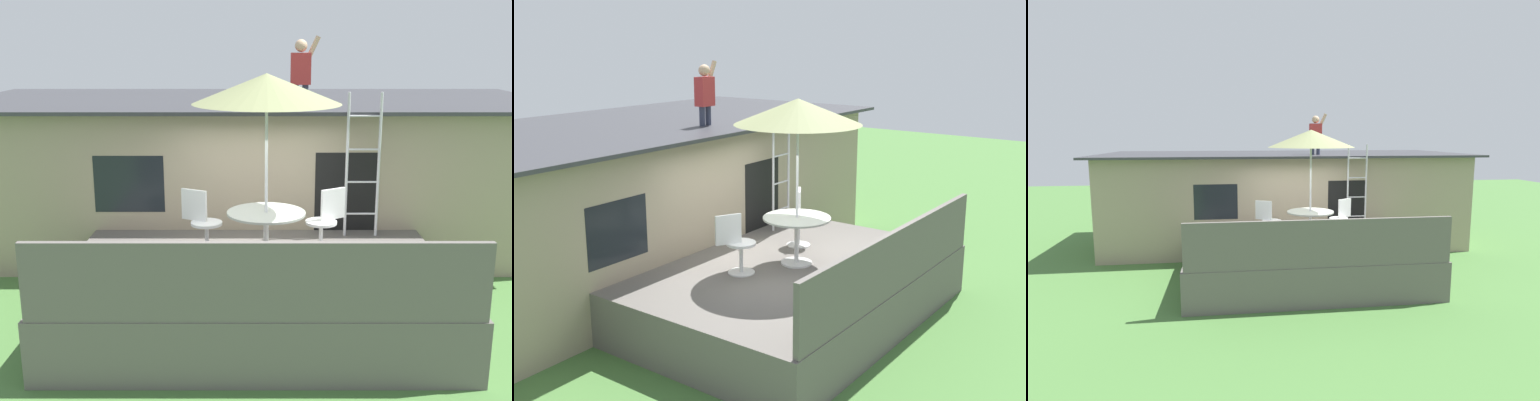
{
  "view_description": "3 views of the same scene",
  "coord_description": "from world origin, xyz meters",
  "views": [
    {
      "loc": [
        0.0,
        -8.01,
        3.75
      ],
      "look_at": [
        0.04,
        0.71,
        1.51
      ],
      "focal_mm": 44.22,
      "sensor_mm": 36.0,
      "label": 1
    },
    {
      "loc": [
        -7.91,
        -5.34,
        4.22
      ],
      "look_at": [
        0.23,
        0.56,
        1.7
      ],
      "focal_mm": 46.18,
      "sensor_mm": 36.0,
      "label": 2
    },
    {
      "loc": [
        -1.69,
        -9.18,
        3.2
      ],
      "look_at": [
        -0.34,
        0.84,
        1.67
      ],
      "focal_mm": 29.84,
      "sensor_mm": 36.0,
      "label": 3
    }
  ],
  "objects": [
    {
      "name": "deck",
      "position": [
        0.0,
        0.0,
        0.4
      ],
      "size": [
        5.1,
        3.63,
        0.8
      ],
      "primitive_type": "cube",
      "color": "#605B56",
      "rests_on": "ground"
    },
    {
      "name": "person_figure",
      "position": [
        0.73,
        2.31,
        3.31
      ],
      "size": [
        0.47,
        0.2,
        1.11
      ],
      "color": "#33384C",
      "rests_on": "house"
    },
    {
      "name": "patio_chair_right",
      "position": [
        0.98,
        0.5,
        1.26
      ],
      "size": [
        0.57,
        0.45,
        0.92
      ],
      "rotation": [
        0.0,
        0.0,
        -2.59
      ],
      "color": "silver",
      "rests_on": "deck"
    },
    {
      "name": "patio_umbrella",
      "position": [
        0.13,
        -0.02,
        3.15
      ],
      "size": [
        1.9,
        1.9,
        2.54
      ],
      "color": "silver",
      "rests_on": "deck"
    },
    {
      "name": "patio_chair_left",
      "position": [
        -0.75,
        0.45,
        1.26
      ],
      "size": [
        0.58,
        0.44,
        0.92
      ],
      "rotation": [
        0.0,
        0.0,
        -0.49
      ],
      "color": "silver",
      "rests_on": "deck"
    },
    {
      "name": "patio_table",
      "position": [
        0.13,
        -0.02,
        1.39
      ],
      "size": [
        1.04,
        1.04,
        0.74
      ],
      "color": "silver",
      "rests_on": "deck"
    },
    {
      "name": "house",
      "position": [
        0.0,
        3.6,
        1.36
      ],
      "size": [
        10.5,
        4.5,
        2.7
      ],
      "color": "gray",
      "rests_on": "ground"
    },
    {
      "name": "step_ladder",
      "position": [
        1.61,
        1.31,
        1.9
      ],
      "size": [
        0.52,
        0.04,
        2.2
      ],
      "color": "silver",
      "rests_on": "deck"
    },
    {
      "name": "deck_railing",
      "position": [
        0.0,
        -1.76,
        1.25
      ],
      "size": [
        5.0,
        0.08,
        0.9
      ],
      "primitive_type": "cube",
      "color": "#605B56",
      "rests_on": "deck"
    },
    {
      "name": "ground_plane",
      "position": [
        0.0,
        0.0,
        0.0
      ],
      "size": [
        40.0,
        40.0,
        0.0
      ],
      "primitive_type": "plane",
      "color": "#477538"
    }
  ]
}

